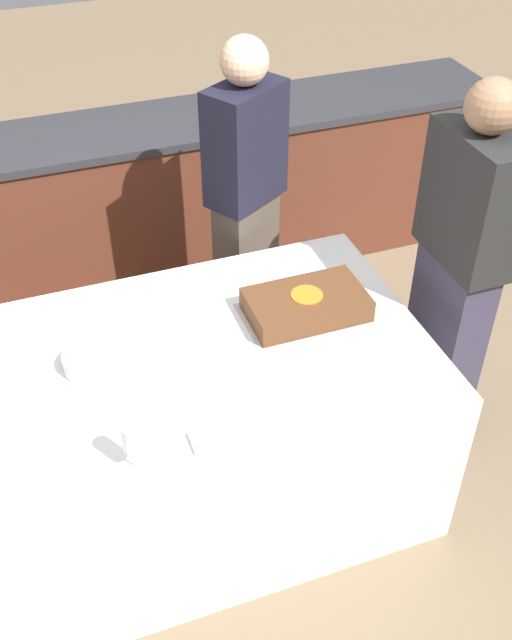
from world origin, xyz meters
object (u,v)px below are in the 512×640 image
wine_glass (131,440)px  person_cutting_cake (246,210)px  cake (306,305)px  person_seated_right (457,277)px  plate_stack (91,361)px

wine_glass → person_cutting_cake: size_ratio=0.11×
wine_glass → person_cutting_cake: bearing=56.9°
cake → person_seated_right: bearing=-7.5°
cake → person_cutting_cake: size_ratio=0.30×
wine_glass → person_seated_right: 1.46m
person_cutting_cake → person_seated_right: person_seated_right is taller
plate_stack → cake: bearing=1.3°
cake → plate_stack: cake is taller
wine_glass → cake: bearing=33.1°
cake → wine_glass: size_ratio=2.67×
cake → person_cutting_cake: 0.69m
plate_stack → wine_glass: bearing=-84.7°
person_seated_right → plate_stack: bearing=-92.5°
wine_glass → person_cutting_cake: person_cutting_cake is taller
plate_stack → person_cutting_cake: (0.83, 0.71, 0.04)m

